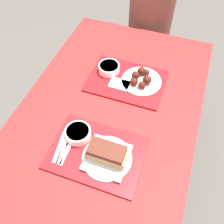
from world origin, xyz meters
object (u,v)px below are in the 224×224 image
Objects in this scene: bowl_coleslaw_near at (78,133)px; tray_far at (126,81)px; brisket_sandwich_plate at (107,155)px; bowl_coleslaw_far at (109,68)px; wings_plate_far at (141,79)px; tray_near at (97,153)px; person_seated_across at (152,8)px.

tray_far is at bearing 76.35° from bowl_coleslaw_near.
brisket_sandwich_plate is 0.58m from bowl_coleslaw_far.
bowl_coleslaw_far reaches higher than tray_far.
bowl_coleslaw_near is 0.54× the size of brisket_sandwich_plate.
bowl_coleslaw_near reaches higher than tray_far.
wings_plate_far is at bearing 88.30° from brisket_sandwich_plate.
tray_near is 1.90× the size of brisket_sandwich_plate.
tray_near is at bearing -88.79° from tray_far.
brisket_sandwich_plate is at bearing -91.70° from wings_plate_far.
wings_plate_far reaches higher than tray_far.
wings_plate_far is 0.32× the size of person_seated_across.
tray_near is at bearing -76.11° from bowl_coleslaw_far.
tray_near is 0.50m from tray_far.
bowl_coleslaw_far is (-0.13, 0.54, 0.03)m from tray_near.
tray_far is 0.52m from brisket_sandwich_plate.
tray_near is 1.90× the size of wings_plate_far.
tray_far is 0.75m from person_seated_across.
wings_plate_far is (0.19, 0.46, -0.01)m from bowl_coleslaw_near.
wings_plate_far is (0.07, 0.52, 0.03)m from tray_near.
bowl_coleslaw_far reaches higher than tray_near.
person_seated_across reaches higher than bowl_coleslaw_near.
tray_near is 0.55m from bowl_coleslaw_far.
brisket_sandwich_plate is at bearing -82.56° from tray_far.
tray_near is at bearing -97.92° from wings_plate_far.
brisket_sandwich_plate is 1.00× the size of wings_plate_far.
tray_near is 0.52m from wings_plate_far.
bowl_coleslaw_near is at bearing -103.65° from tray_far.
bowl_coleslaw_far is (-0.19, 0.55, -0.01)m from brisket_sandwich_plate.
bowl_coleslaw_far is at bearing 103.89° from tray_near.
brisket_sandwich_plate is at bearing -85.20° from person_seated_across.
bowl_coleslaw_far is at bearing 174.51° from wings_plate_far.
brisket_sandwich_plate is 0.53m from wings_plate_far.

